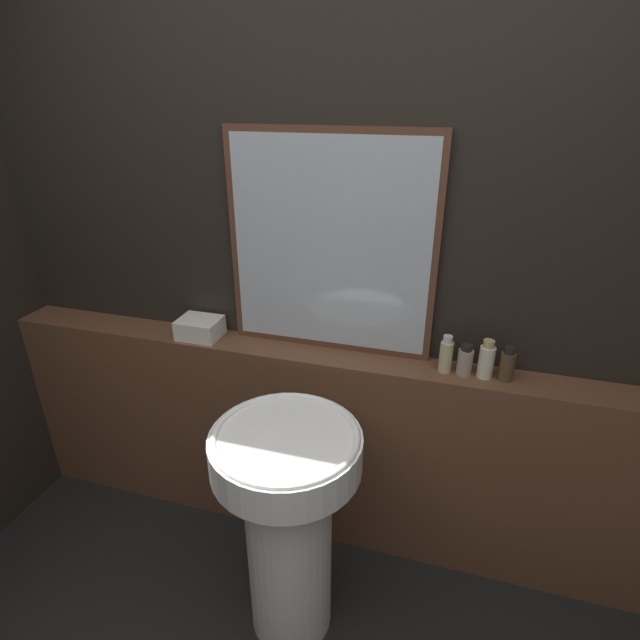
{
  "coord_description": "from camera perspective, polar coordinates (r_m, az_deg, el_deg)",
  "views": [
    {
      "loc": [
        0.48,
        -0.25,
        1.88
      ],
      "look_at": [
        0.01,
        1.34,
        1.11
      ],
      "focal_mm": 28.0,
      "sensor_mm": 36.0,
      "label": 1
    }
  ],
  "objects": [
    {
      "name": "lotion_bottle",
      "position": [
        1.91,
        18.48,
        -4.38
      ],
      "size": [
        0.06,
        0.06,
        0.15
      ],
      "color": "beige",
      "rests_on": "vanity_counter"
    },
    {
      "name": "mirror",
      "position": [
        1.89,
        1.16,
        8.42
      ],
      "size": [
        0.81,
        0.03,
        0.85
      ],
      "color": "#563323",
      "rests_on": "vanity_counter"
    },
    {
      "name": "towel_stack",
      "position": [
        2.18,
        -13.56,
        -0.87
      ],
      "size": [
        0.18,
        0.14,
        0.08
      ],
      "color": "silver",
      "rests_on": "vanity_counter"
    },
    {
      "name": "body_wash_bottle",
      "position": [
        1.92,
        20.59,
        -4.82
      ],
      "size": [
        0.05,
        0.05,
        0.13
      ],
      "color": "#4C3823",
      "rests_on": "vanity_counter"
    },
    {
      "name": "shampoo_bottle",
      "position": [
        1.91,
        14.2,
        -3.91
      ],
      "size": [
        0.05,
        0.05,
        0.15
      ],
      "color": "#C6B284",
      "rests_on": "vanity_counter"
    },
    {
      "name": "pedestal_sink",
      "position": [
        1.87,
        -3.64,
        -21.46
      ],
      "size": [
        0.5,
        0.5,
        0.89
      ],
      "color": "white",
      "rests_on": "ground_plane"
    },
    {
      "name": "wall_back",
      "position": [
        1.97,
        1.35,
        6.24
      ],
      "size": [
        8.0,
        0.06,
        2.5
      ],
      "color": "black",
      "rests_on": "ground_plane"
    },
    {
      "name": "vanity_counter",
      "position": [
        2.25,
        0.33,
        -14.15
      ],
      "size": [
        2.86,
        0.18,
        0.92
      ],
      "color": "brown",
      "rests_on": "ground_plane"
    },
    {
      "name": "conditioner_bottle",
      "position": [
        1.91,
        16.24,
        -4.48
      ],
      "size": [
        0.06,
        0.06,
        0.12
      ],
      "color": "gray",
      "rests_on": "vanity_counter"
    }
  ]
}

